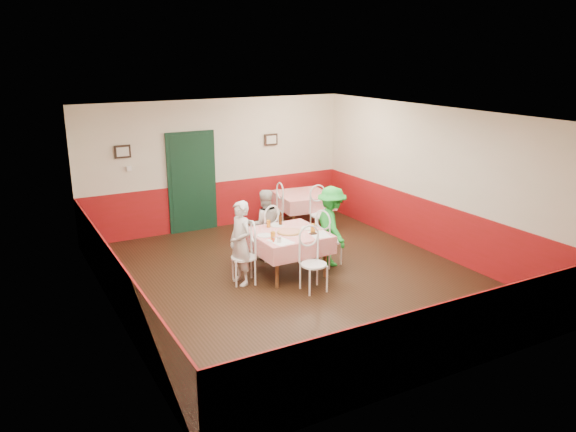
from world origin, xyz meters
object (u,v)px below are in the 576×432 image
chair_second_b (321,215)px  pizza (289,232)px  second_table (303,210)px  chair_near (314,265)px  glass_a (273,236)px  diner_far (264,224)px  diner_right (332,226)px  chair_second_a (273,211)px  glass_c (269,224)px  main_table (288,253)px  wallet (313,234)px  chair_left (244,257)px  chair_right (329,241)px  chair_far (266,236)px  beer_bottle (280,219)px  glass_b (313,228)px  diner_left (241,243)px

chair_second_b → pizza: chair_second_b is taller
second_table → chair_near: 3.50m
chair_second_b → chair_near: bearing=-119.3°
glass_a → diner_far: 1.22m
chair_second_b → diner_right: diner_right is taller
chair_near → diner_far: 1.76m
chair_near → second_table: bearing=64.3°
chair_near → chair_second_a: size_ratio=1.00×
chair_second_a → diner_far: (-0.87, -1.36, 0.21)m
glass_a → glass_c: bearing=69.2°
pizza → glass_a: (-0.42, -0.21, 0.06)m
pizza → glass_a: glass_a is taller
main_table → wallet: bearing=-43.7°
main_table → chair_second_b: (1.61, 1.51, 0.08)m
chair_left → chair_right: (1.70, 0.02, 0.00)m
main_table → chair_near: (0.01, -0.85, 0.08)m
chair_right → diner_right: (0.05, 0.00, 0.28)m
chair_far → chair_second_b: (1.62, 0.66, 0.00)m
chair_right → pizza: size_ratio=2.22×
chair_second_b → chair_right: bearing=-112.1°
chair_second_a → beer_bottle: (-0.79, -1.85, 0.42)m
chair_right → diner_far: bearing=28.9°
wallet → beer_bottle: bearing=108.6°
diner_right → glass_c: bearing=79.7°
glass_a → diner_right: bearing=10.7°
chair_second_b → diner_far: size_ratio=0.68×
chair_far → beer_bottle: size_ratio=3.93×
chair_second_b → glass_b: (-1.26, -1.75, 0.39)m
chair_second_a → beer_bottle: beer_bottle is taller
main_table → chair_far: (-0.01, 0.85, 0.08)m
beer_bottle → diner_left: 1.07m
diner_left → main_table: bearing=83.4°
glass_a → glass_b: size_ratio=0.91×
chair_second_b → diner_left: (-2.51, -1.52, 0.26)m
chair_far → diner_far: diner_far is taller
chair_far → glass_a: (-0.41, -1.09, 0.38)m
pizza → chair_right: bearing=2.8°
chair_left → diner_right: 1.77m
glass_a → glass_b: 0.77m
main_table → glass_a: glass_a is taller
main_table → pizza: pizza is taller
beer_bottle → diner_right: (0.83, -0.41, -0.14)m
second_table → chair_right: bearing=-108.8°
glass_b → diner_left: 1.29m
chair_second_b → pizza: size_ratio=2.22×
main_table → beer_bottle: size_ratio=5.33×
chair_far → glass_c: (-0.16, -0.43, 0.37)m
glass_b → chair_second_b: bearing=54.3°
chair_second_b → beer_bottle: bearing=-139.7°
diner_right → second_table: bearing=-6.9°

